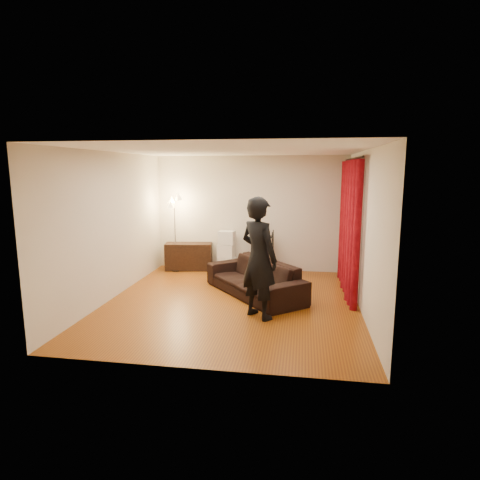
% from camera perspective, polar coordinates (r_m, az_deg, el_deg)
% --- Properties ---
extents(floor, '(5.00, 5.00, 0.00)m').
position_cam_1_polar(floor, '(7.37, -1.15, -8.84)').
color(floor, '#85480D').
rests_on(floor, ground).
extents(ceiling, '(5.00, 5.00, 0.00)m').
position_cam_1_polar(ceiling, '(6.98, -1.23, 12.63)').
color(ceiling, white).
rests_on(ceiling, ground).
extents(wall_back, '(5.00, 0.00, 5.00)m').
position_cam_1_polar(wall_back, '(9.50, 1.50, 3.78)').
color(wall_back, beige).
rests_on(wall_back, ground).
extents(wall_front, '(5.00, 0.00, 5.00)m').
position_cam_1_polar(wall_front, '(4.65, -6.67, -2.84)').
color(wall_front, beige).
rests_on(wall_front, ground).
extents(wall_left, '(0.00, 5.00, 5.00)m').
position_cam_1_polar(wall_left, '(7.77, -17.75, 1.91)').
color(wall_left, beige).
rests_on(wall_left, ground).
extents(wall_right, '(0.00, 5.00, 5.00)m').
position_cam_1_polar(wall_right, '(7.01, 17.22, 1.11)').
color(wall_right, beige).
rests_on(wall_right, ground).
extents(curtain_rod, '(0.04, 2.65, 0.04)m').
position_cam_1_polar(curtain_rod, '(8.04, 15.84, 11.06)').
color(curtain_rod, black).
rests_on(curtain_rod, wall_right).
extents(curtain, '(0.22, 2.65, 2.55)m').
position_cam_1_polar(curtain, '(8.11, 15.26, 1.82)').
color(curtain, maroon).
rests_on(curtain, ground).
extents(sofa, '(2.15, 2.31, 0.66)m').
position_cam_1_polar(sofa, '(7.70, 2.06, -5.43)').
color(sofa, black).
rests_on(sofa, ground).
extents(person, '(0.86, 0.82, 1.97)m').
position_cam_1_polar(person, '(6.41, 2.69, -2.59)').
color(person, black).
rests_on(person, ground).
extents(media_cabinet, '(1.15, 0.57, 0.64)m').
position_cam_1_polar(media_cabinet, '(9.70, -7.28, -2.33)').
color(media_cabinet, black).
rests_on(media_cabinet, ground).
extents(storage_boxes, '(0.43, 0.36, 0.96)m').
position_cam_1_polar(storage_boxes, '(9.49, -1.92, -1.56)').
color(storage_boxes, silver).
rests_on(storage_boxes, ground).
extents(wire_shelf, '(0.50, 0.39, 1.00)m').
position_cam_1_polar(wire_shelf, '(9.25, 3.24, -1.74)').
color(wire_shelf, black).
rests_on(wire_shelf, ground).
extents(floor_lamp, '(0.42, 0.42, 1.77)m').
position_cam_1_polar(floor_lamp, '(9.53, -9.23, 0.86)').
color(floor_lamp, silver).
rests_on(floor_lamp, ground).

